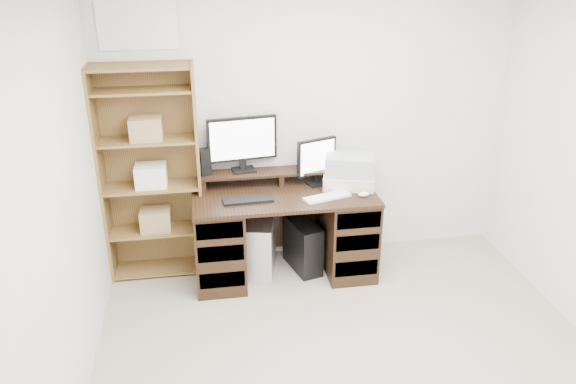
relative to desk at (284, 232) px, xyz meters
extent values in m
cube|color=silver|center=(0.28, 0.37, 0.86)|extent=(3.50, 0.02, 2.50)
cube|color=silver|center=(-1.48, -1.64, 0.86)|extent=(0.02, 4.00, 2.50)
cube|color=white|center=(-1.07, 0.35, 1.69)|extent=(0.60, 0.01, 0.40)
cube|color=black|center=(0.00, -0.01, 0.35)|extent=(1.50, 0.70, 0.03)
cube|color=black|center=(-0.55, -0.01, -0.03)|extent=(0.40, 0.66, 0.72)
cube|color=black|center=(0.55, -0.01, -0.03)|extent=(0.40, 0.66, 0.72)
cube|color=black|center=(0.00, 0.32, 0.01)|extent=(1.48, 0.02, 0.65)
cube|color=black|center=(-0.55, -0.34, -0.21)|extent=(0.36, 0.01, 0.14)
cube|color=black|center=(-0.55, -0.34, 0.03)|extent=(0.36, 0.01, 0.14)
cube|color=black|center=(-0.55, -0.34, 0.23)|extent=(0.36, 0.01, 0.14)
cube|color=black|center=(0.55, -0.34, -0.21)|extent=(0.36, 0.01, 0.14)
cube|color=black|center=(0.55, -0.34, 0.03)|extent=(0.36, 0.01, 0.14)
cube|color=black|center=(0.55, -0.34, 0.23)|extent=(0.36, 0.01, 0.14)
cube|color=black|center=(-0.65, 0.21, 0.41)|extent=(0.04, 0.20, 0.10)
cube|color=black|center=(0.00, 0.21, 0.41)|extent=(0.04, 0.20, 0.10)
cube|color=black|center=(0.65, 0.21, 0.41)|extent=(0.04, 0.20, 0.10)
cube|color=black|center=(0.00, 0.21, 0.47)|extent=(1.40, 0.22, 0.02)
cube|color=black|center=(-0.31, 0.24, 0.49)|extent=(0.21, 0.17, 0.02)
cube|color=black|center=(-0.31, 0.26, 0.55)|extent=(0.06, 0.04, 0.11)
cube|color=black|center=(-0.31, 0.26, 0.76)|extent=(0.58, 0.11, 0.37)
cube|color=white|center=(-0.31, 0.24, 0.76)|extent=(0.54, 0.07, 0.33)
cube|color=black|center=(0.31, 0.14, 0.37)|extent=(0.21, 0.18, 0.02)
cube|color=black|center=(0.30, 0.16, 0.42)|extent=(0.05, 0.04, 0.10)
cube|color=black|center=(0.30, 0.16, 0.60)|extent=(0.35, 0.16, 0.32)
cube|color=white|center=(0.31, 0.15, 0.60)|extent=(0.31, 0.11, 0.28)
cube|color=black|center=(-0.63, 0.22, 0.59)|extent=(0.11, 0.11, 0.22)
cube|color=black|center=(-0.31, -0.12, 0.37)|extent=(0.40, 0.15, 0.02)
cube|color=white|center=(0.33, -0.16, 0.37)|extent=(0.41, 0.23, 0.02)
ellipsoid|color=white|center=(0.63, -0.17, 0.38)|extent=(0.11, 0.09, 0.04)
cube|color=beige|center=(0.56, 0.07, 0.41)|extent=(0.48, 0.41, 0.10)
cube|color=#A3A7AD|center=(0.56, 0.07, 0.55)|extent=(0.45, 0.37, 0.17)
cube|color=silver|center=(-0.19, 0.06, -0.14)|extent=(0.32, 0.53, 0.50)
cube|color=black|center=(0.17, 0.04, -0.17)|extent=(0.30, 0.47, 0.44)
cube|color=#19FF33|center=(0.23, -0.17, -0.07)|extent=(0.01, 0.01, 0.01)
cube|color=olive|center=(-1.45, 0.19, 0.51)|extent=(0.02, 0.30, 1.80)
cube|color=olive|center=(-0.68, 0.19, 0.51)|extent=(0.02, 0.30, 1.80)
cube|color=olive|center=(-1.07, 0.33, 0.51)|extent=(0.80, 0.01, 1.80)
cube|color=olive|center=(-1.07, 0.19, -0.36)|extent=(0.75, 0.28, 0.02)
cube|color=olive|center=(-1.07, 0.19, 0.01)|extent=(0.75, 0.28, 0.02)
cube|color=olive|center=(-1.07, 0.19, 0.41)|extent=(0.75, 0.28, 0.02)
cube|color=olive|center=(-1.07, 0.19, 0.81)|extent=(0.75, 0.28, 0.02)
cube|color=olive|center=(-1.07, 0.19, 1.21)|extent=(0.75, 0.28, 0.02)
cube|color=olive|center=(-1.07, 0.19, 1.39)|extent=(0.75, 0.28, 0.02)
cube|color=#A07F54|center=(-1.07, 0.19, 0.11)|extent=(0.25, 0.20, 0.18)
cube|color=white|center=(-1.07, 0.19, 0.51)|extent=(0.25, 0.20, 0.18)
cube|color=#A07F54|center=(-1.07, 0.19, 0.91)|extent=(0.25, 0.20, 0.18)
camera|label=1|loc=(-0.65, -4.18, 2.21)|focal=35.00mm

